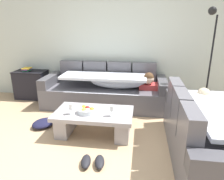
{
  "coord_description": "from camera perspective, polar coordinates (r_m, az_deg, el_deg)",
  "views": [
    {
      "loc": [
        0.61,
        -2.47,
        1.69
      ],
      "look_at": [
        0.1,
        1.0,
        0.55
      ],
      "focal_mm": 33.41,
      "sensor_mm": 36.0,
      "label": 1
    }
  ],
  "objects": [
    {
      "name": "ground_plane",
      "position": [
        3.06,
        -4.81,
        -15.66
      ],
      "size": [
        14.0,
        14.0,
        0.0
      ],
      "primitive_type": "plane",
      "color": "tan"
    },
    {
      "name": "couch_near_window",
      "position": [
        2.98,
        24.58,
        -10.79
      ],
      "size": [
        0.92,
        1.95,
        0.88
      ],
      "rotation": [
        0.0,
        0.0,
        1.57
      ],
      "color": "#58565E",
      "rests_on": "ground_plane"
    },
    {
      "name": "couch_along_wall",
      "position": [
        4.38,
        -1.45,
        -0.17
      ],
      "size": [
        2.51,
        0.92,
        0.88
      ],
      "color": "#58565E",
      "rests_on": "ground_plane"
    },
    {
      "name": "crumpled_garment",
      "position": [
        3.77,
        -18.21,
        -8.61
      ],
      "size": [
        0.47,
        0.5,
        0.12
      ],
      "primitive_type": "ellipsoid",
      "rotation": [
        0.0,
        0.0,
        1.07
      ],
      "color": "#191933",
      "rests_on": "ground_plane"
    },
    {
      "name": "wine_glass_near_left",
      "position": [
        3.16,
        -11.14,
        -4.58
      ],
      "size": [
        0.07,
        0.07,
        0.17
      ],
      "color": "silver",
      "rests_on": "coffee_table"
    },
    {
      "name": "back_wall",
      "position": [
        4.68,
        0.77,
        13.79
      ],
      "size": [
        9.0,
        0.1,
        2.7
      ],
      "primitive_type": "cube",
      "color": "beige",
      "rests_on": "ground_plane"
    },
    {
      "name": "side_cabinet",
      "position": [
        5.19,
        -21.14,
        1.42
      ],
      "size": [
        0.72,
        0.44,
        0.64
      ],
      "color": "black",
      "rests_on": "ground_plane"
    },
    {
      "name": "wine_glass_near_right",
      "position": [
        3.04,
        -0.05,
        -5.16
      ],
      "size": [
        0.07,
        0.07,
        0.17
      ],
      "color": "silver",
      "rests_on": "coffee_table"
    },
    {
      "name": "fruit_bowl",
      "position": [
        3.2,
        -6.94,
        -5.49
      ],
      "size": [
        0.28,
        0.28,
        0.1
      ],
      "color": "silver",
      "rests_on": "coffee_table"
    },
    {
      "name": "coffee_table",
      "position": [
        3.3,
        -4.97,
        -8.17
      ],
      "size": [
        1.2,
        0.68,
        0.38
      ],
      "color": "#9E989C",
      "rests_on": "ground_plane"
    },
    {
      "name": "book_stack_on_cabinet",
      "position": [
        5.14,
        -22.31,
        5.29
      ],
      "size": [
        0.18,
        0.22,
        0.08
      ],
      "color": "#338C59",
      "rests_on": "side_cabinet"
    },
    {
      "name": "floor_lamp",
      "position": [
        4.24,
        25.04,
        8.52
      ],
      "size": [
        0.33,
        0.31,
        1.95
      ],
      "color": "black",
      "rests_on": "ground_plane"
    },
    {
      "name": "open_magazine",
      "position": [
        3.25,
        -0.66,
        -5.69
      ],
      "size": [
        0.33,
        0.28,
        0.01
      ],
      "primitive_type": "cube",
      "rotation": [
        0.0,
        0.0,
        0.28
      ],
      "color": "white",
      "rests_on": "coffee_table"
    },
    {
      "name": "pair_of_shoes",
      "position": [
        2.74,
        -5.29,
        -18.95
      ],
      "size": [
        0.34,
        0.3,
        0.09
      ],
      "color": "black",
      "rests_on": "ground_plane"
    }
  ]
}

